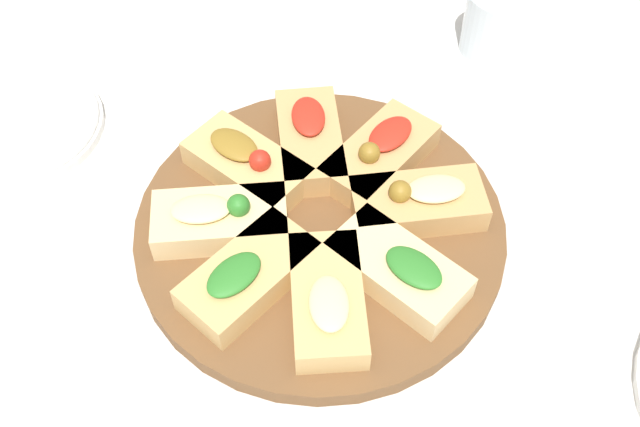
# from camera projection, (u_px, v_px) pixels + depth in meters

# --- Properties ---
(ground_plane) EXTENTS (3.00, 3.00, 0.00)m
(ground_plane) POSITION_uv_depth(u_px,v_px,m) (320.00, 234.00, 0.73)
(ground_plane) COLOR silver
(serving_board) EXTENTS (0.36, 0.36, 0.02)m
(serving_board) POSITION_uv_depth(u_px,v_px,m) (320.00, 229.00, 0.73)
(serving_board) COLOR brown
(serving_board) RESTS_ON ground_plane
(focaccia_slice_0) EXTENTS (0.12, 0.14, 0.04)m
(focaccia_slice_0) POSITION_uv_depth(u_px,v_px,m) (310.00, 139.00, 0.76)
(focaccia_slice_0) COLOR tan
(focaccia_slice_0) RESTS_ON serving_board
(focaccia_slice_1) EXTENTS (0.14, 0.09, 0.05)m
(focaccia_slice_1) POSITION_uv_depth(u_px,v_px,m) (247.00, 164.00, 0.74)
(focaccia_slice_1) COLOR tan
(focaccia_slice_1) RESTS_ON serving_board
(focaccia_slice_2) EXTENTS (0.14, 0.11, 0.05)m
(focaccia_slice_2) POSITION_uv_depth(u_px,v_px,m) (220.00, 219.00, 0.70)
(focaccia_slice_2) COLOR #E5C689
(focaccia_slice_2) RESTS_ON serving_board
(focaccia_slice_3) EXTENTS (0.10, 0.14, 0.04)m
(focaccia_slice_3) POSITION_uv_depth(u_px,v_px,m) (248.00, 275.00, 0.66)
(focaccia_slice_3) COLOR tan
(focaccia_slice_3) RESTS_ON serving_board
(focaccia_slice_4) EXTENTS (0.11, 0.14, 0.04)m
(focaccia_slice_4) POSITION_uv_depth(u_px,v_px,m) (328.00, 300.00, 0.65)
(focaccia_slice_4) COLOR tan
(focaccia_slice_4) RESTS_ON serving_board
(focaccia_slice_5) EXTENTS (0.14, 0.10, 0.04)m
(focaccia_slice_5) POSITION_uv_depth(u_px,v_px,m) (399.00, 269.00, 0.67)
(focaccia_slice_5) COLOR #E5C689
(focaccia_slice_5) RESTS_ON serving_board
(focaccia_slice_6) EXTENTS (0.14, 0.12, 0.05)m
(focaccia_slice_6) POSITION_uv_depth(u_px,v_px,m) (418.00, 202.00, 0.71)
(focaccia_slice_6) COLOR tan
(focaccia_slice_6) RESTS_ON serving_board
(focaccia_slice_7) EXTENTS (0.09, 0.14, 0.05)m
(focaccia_slice_7) POSITION_uv_depth(u_px,v_px,m) (380.00, 154.00, 0.75)
(focaccia_slice_7) COLOR tan
(focaccia_slice_7) RESTS_ON serving_board
(plate_left) EXTENTS (0.18, 0.18, 0.02)m
(plate_left) POSITION_uv_depth(u_px,v_px,m) (20.00, 124.00, 0.81)
(plate_left) COLOR white
(plate_left) RESTS_ON ground_plane
(water_glass) EXTENTS (0.08, 0.08, 0.08)m
(water_glass) POSITION_uv_depth(u_px,v_px,m) (496.00, 22.00, 0.87)
(water_glass) COLOR silver
(water_glass) RESTS_ON ground_plane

